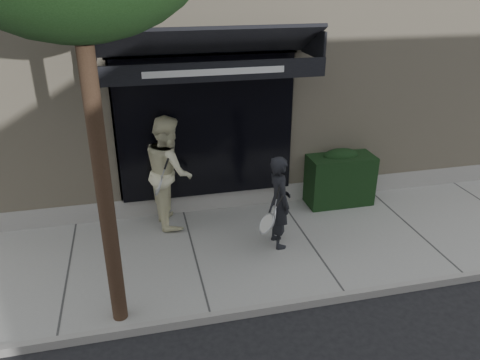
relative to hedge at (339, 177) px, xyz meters
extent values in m
plane|color=black|center=(-1.10, -1.25, -0.66)|extent=(80.00, 80.00, 0.00)
cube|color=gray|center=(-1.10, -1.25, -0.60)|extent=(20.00, 3.00, 0.12)
cube|color=gray|center=(-1.10, -2.80, -0.59)|extent=(20.00, 0.10, 0.14)
cube|color=#B6A88B|center=(-1.10, 3.75, 2.09)|extent=(14.00, 7.00, 5.50)
cube|color=gray|center=(-1.10, 0.45, -0.41)|extent=(14.02, 0.42, 0.50)
cube|color=black|center=(-2.60, 0.30, 1.14)|extent=(3.20, 0.30, 2.60)
cube|color=gray|center=(-4.20, 0.45, 1.14)|extent=(0.08, 0.40, 2.60)
cube|color=gray|center=(-1.00, 0.45, 1.14)|extent=(0.08, 0.40, 2.60)
cube|color=gray|center=(-2.60, 0.45, 2.48)|extent=(3.36, 0.40, 0.12)
cube|color=black|center=(-2.60, -0.25, 2.74)|extent=(3.60, 1.03, 0.55)
cube|color=black|center=(-2.60, -0.75, 2.35)|extent=(3.60, 0.05, 0.30)
cube|color=white|center=(-2.60, -0.78, 2.35)|extent=(2.20, 0.01, 0.10)
cube|color=black|center=(-4.38, -0.25, 2.66)|extent=(0.04, 1.00, 0.45)
cube|color=black|center=(-0.82, -0.25, 2.66)|extent=(0.04, 1.00, 0.45)
cube|color=black|center=(0.00, 0.00, -0.04)|extent=(1.30, 0.70, 1.00)
ellipsoid|color=black|center=(0.00, 0.00, 0.46)|extent=(0.71, 0.38, 0.27)
cylinder|color=black|center=(-4.30, -2.55, 1.74)|extent=(0.20, 0.20, 4.80)
imported|color=black|center=(-1.66, -1.26, 0.27)|extent=(0.42, 0.61, 1.61)
torus|color=silver|center=(-1.84, -1.53, 0.16)|extent=(0.11, 0.31, 0.30)
cylinder|color=silver|center=(-1.84, -1.53, 0.16)|extent=(0.08, 0.27, 0.27)
cylinder|color=silver|center=(-1.84, -1.53, 0.16)|extent=(0.18, 0.04, 0.05)
cylinder|color=black|center=(-1.84, -1.53, 0.16)|extent=(0.20, 0.06, 0.07)
torus|color=silver|center=(-1.98, -1.63, 0.10)|extent=(0.23, 0.33, 0.27)
cylinder|color=silver|center=(-1.98, -1.63, 0.10)|extent=(0.19, 0.29, 0.23)
cylinder|color=silver|center=(-1.98, -1.63, 0.10)|extent=(0.16, 0.05, 0.11)
cylinder|color=black|center=(-1.98, -1.63, 0.10)|extent=(0.19, 0.06, 0.13)
imported|color=beige|center=(-3.35, -0.05, 0.48)|extent=(0.88, 1.07, 2.04)
torus|color=silver|center=(-3.56, -0.41, 0.38)|extent=(0.14, 0.31, 0.29)
cylinder|color=silver|center=(-3.56, -0.41, 0.38)|extent=(0.11, 0.27, 0.25)
cylinder|color=silver|center=(-3.56, -0.41, 0.38)|extent=(0.18, 0.03, 0.08)
cylinder|color=black|center=(-3.56, -0.41, 0.38)|extent=(0.20, 0.04, 0.10)
camera|label=1|loc=(-3.87, -7.83, 3.78)|focal=35.00mm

